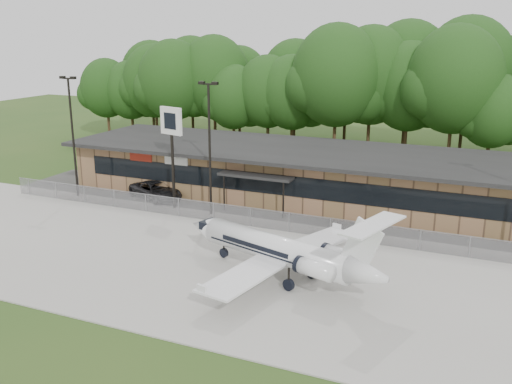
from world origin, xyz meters
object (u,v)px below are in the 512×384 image
at_px(terminal, 304,173).
at_px(business_jet, 283,252).
at_px(pole_sign, 171,132).
at_px(suv, 156,191).

bearing_deg(terminal, business_jet, -75.07).
bearing_deg(business_jet, pole_sign, 161.24).
bearing_deg(suv, business_jet, -101.44).
distance_m(terminal, suv, 12.65).
distance_m(business_jet, pole_sign, 16.52).
height_order(terminal, suv, terminal).
bearing_deg(business_jet, suv, 162.14).
xyz_separation_m(business_jet, suv, (-15.71, 10.98, -0.95)).
bearing_deg(pole_sign, suv, 164.02).
height_order(terminal, business_jet, business_jet).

